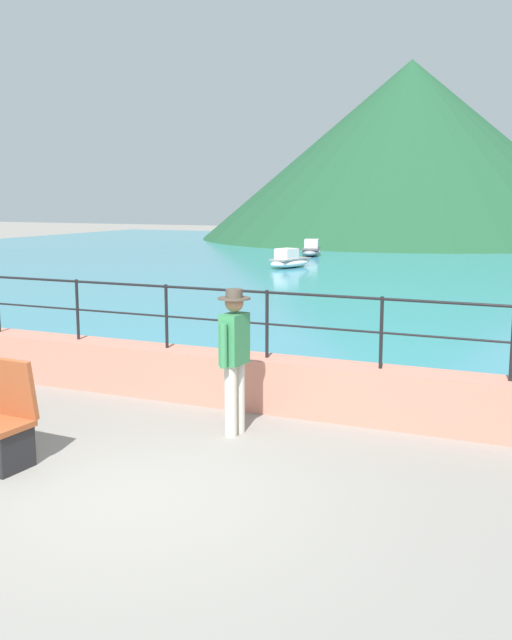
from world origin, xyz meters
The scene contains 8 objects.
ground_plane centered at (0.00, 0.00, 0.00)m, with size 120.00×120.00×0.00m, color gray.
promenade_wall centered at (0.00, 3.20, 0.35)m, with size 20.00×0.56×0.70m, color tan.
railing centered at (0.00, 3.20, 1.31)m, with size 18.44×0.04×0.90m.
lake_water centered at (0.00, 25.84, 0.03)m, with size 64.00×44.32×0.06m, color teal.
hill_main centered at (-7.19, 43.83, 5.83)m, with size 27.66×27.66×11.65m, color #1E4C2D.
person_walking centered at (0.08, 2.06, 0.98)m, with size 0.38×0.57×1.75m.
boat_0 centered at (-8.06, 27.28, 0.33)m, with size 1.48×2.46×0.76m.
boat_2 centered at (-6.80, 21.29, 0.33)m, with size 1.44×2.45×0.76m.
Camera 1 is at (3.73, -5.48, 2.80)m, focal length 40.95 mm.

